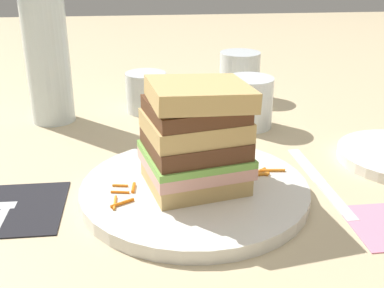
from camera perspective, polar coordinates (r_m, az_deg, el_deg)
ground_plane at (r=0.62m, az=-0.76°, el=-5.06°), size 3.00×3.00×0.00m
main_plate at (r=0.59m, az=0.30°, el=-5.43°), size 0.27×0.27×0.02m
sandwich at (r=0.56m, az=0.41°, el=0.85°), size 0.13×0.13×0.13m
carrot_shred_0 at (r=0.55m, az=-9.03°, el=-6.81°), size 0.00×0.03×0.00m
carrot_shred_1 at (r=0.59m, az=-8.41°, el=-4.83°), size 0.02×0.01×0.00m
carrot_shred_2 at (r=0.57m, az=-8.43°, el=-5.60°), size 0.02×0.01×0.00m
carrot_shred_3 at (r=0.58m, az=-6.87°, el=-5.09°), size 0.01×0.02×0.00m
carrot_shred_4 at (r=0.55m, az=-8.18°, el=-6.85°), size 0.03×0.02×0.00m
carrot_shred_5 at (r=0.62m, az=7.90°, el=-3.40°), size 0.02×0.01×0.00m
carrot_shred_6 at (r=0.62m, az=5.97°, el=-2.94°), size 0.02×0.03×0.00m
carrot_shred_7 at (r=0.62m, az=8.02°, el=-3.16°), size 0.02×0.01×0.00m
carrot_shred_8 at (r=0.62m, az=5.72°, el=-3.10°), size 0.01×0.02×0.00m
carrot_shred_9 at (r=0.62m, az=9.51°, el=-3.24°), size 0.03×0.01×0.00m
carrot_shred_10 at (r=0.61m, az=7.73°, el=-3.56°), size 0.03×0.01×0.00m
napkin_dark at (r=0.61m, az=-21.03°, el=-7.09°), size 0.13×0.12×0.00m
fork at (r=0.59m, az=-21.61°, el=-7.91°), size 0.02×0.17×0.00m
knife at (r=0.65m, az=14.88°, el=-4.31°), size 0.02×0.20×0.00m
juice_glass at (r=0.81m, az=6.70°, el=4.60°), size 0.08×0.08×0.08m
water_bottle at (r=0.84m, az=-16.83°, el=11.78°), size 0.07×0.07×0.31m
empty_tumbler_0 at (r=0.88m, az=-5.39°, el=6.07°), size 0.07×0.07×0.07m
empty_tumbler_1 at (r=0.96m, az=5.60°, el=8.05°), size 0.08×0.08×0.09m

